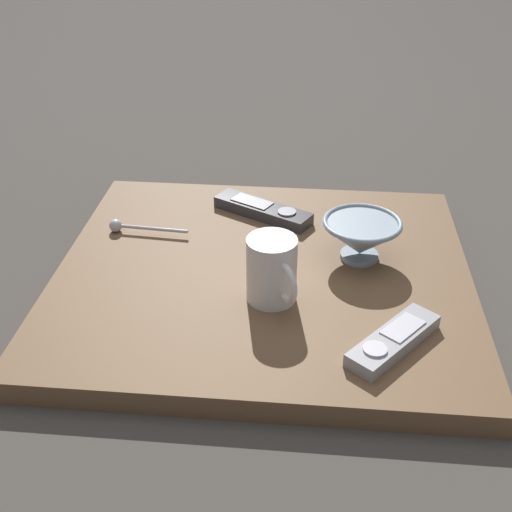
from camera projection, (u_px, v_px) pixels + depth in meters
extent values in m
plane|color=#47423D|center=(263.00, 287.00, 1.04)|extent=(6.00, 6.00, 0.00)
cube|color=brown|center=(263.00, 278.00, 1.03)|extent=(0.58, 0.64, 0.04)
cylinder|color=#8C9EAD|center=(359.00, 255.00, 1.04)|extent=(0.06, 0.06, 0.01)
cone|color=#8C9EAD|center=(361.00, 238.00, 1.03)|extent=(0.12, 0.12, 0.06)
torus|color=#8C9EAD|center=(362.00, 223.00, 1.01)|extent=(0.12, 0.12, 0.01)
cylinder|color=white|center=(272.00, 269.00, 0.93)|extent=(0.07, 0.07, 0.10)
torus|color=white|center=(285.00, 283.00, 0.90)|extent=(0.06, 0.04, 0.06)
cylinder|color=silver|center=(153.00, 229.00, 1.10)|extent=(0.02, 0.12, 0.01)
sphere|color=silver|center=(116.00, 226.00, 1.11)|extent=(0.02, 0.02, 0.02)
cube|color=#9E9EA3|center=(394.00, 341.00, 0.85)|extent=(0.15, 0.13, 0.02)
cylinder|color=silver|center=(375.00, 349.00, 0.82)|extent=(0.03, 0.03, 0.00)
cube|color=silver|center=(403.00, 327.00, 0.86)|extent=(0.07, 0.06, 0.00)
cube|color=#38383D|center=(263.00, 210.00, 1.16)|extent=(0.13, 0.18, 0.02)
cylinder|color=slate|center=(287.00, 212.00, 1.13)|extent=(0.03, 0.03, 0.00)
cube|color=slate|center=(252.00, 201.00, 1.17)|extent=(0.06, 0.08, 0.00)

